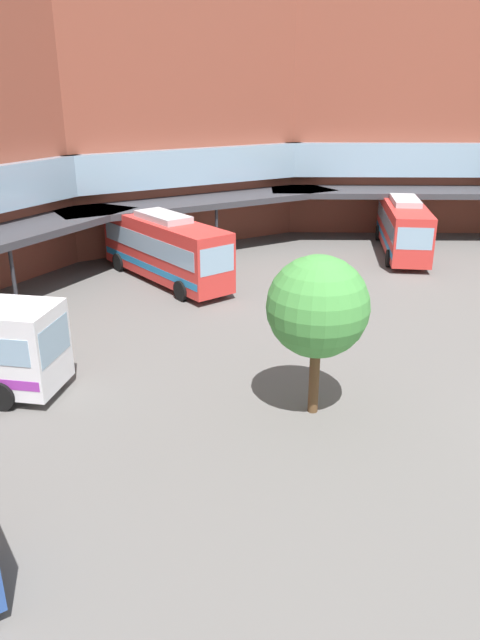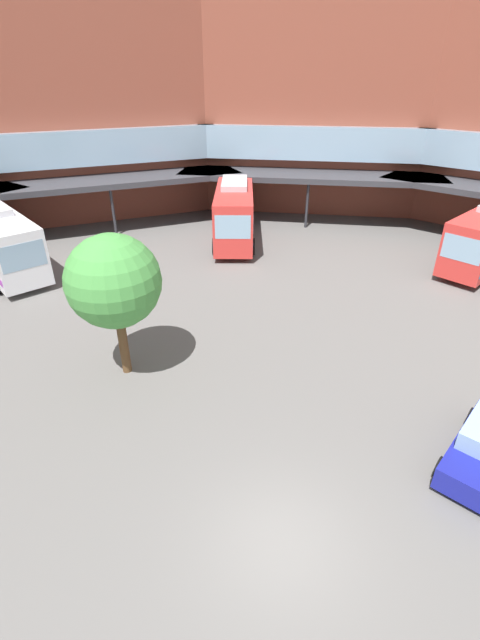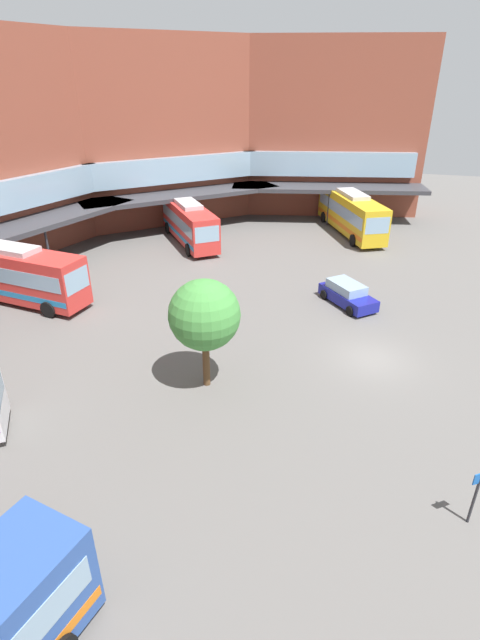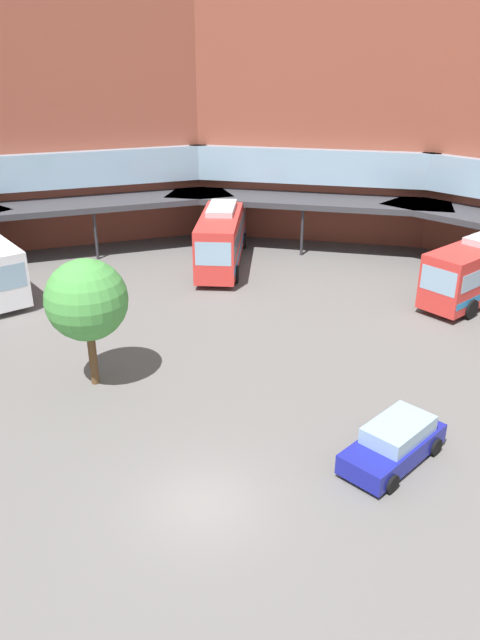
# 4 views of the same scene
# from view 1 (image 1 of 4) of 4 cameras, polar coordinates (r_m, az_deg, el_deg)

# --- Properties ---
(station_building) EXTENTS (74.13, 41.77, 17.48)m
(station_building) POSITION_cam_1_polar(r_m,az_deg,el_deg) (30.73, -5.34, 16.54)
(station_building) COLOR brown
(station_building) RESTS_ON ground
(bus_0) EXTENTS (9.69, 8.17, 3.78)m
(bus_0) POSITION_cam_1_polar(r_m,az_deg,el_deg) (42.82, 15.15, 8.61)
(bus_0) COLOR red
(bus_0) RESTS_ON ground
(bus_3) EXTENTS (3.81, 10.62, 4.00)m
(bus_3) POSITION_cam_1_polar(r_m,az_deg,el_deg) (35.54, -7.14, 6.83)
(bus_3) COLOR red
(bus_3) RESTS_ON ground
(plaza_tree) EXTENTS (3.48, 3.48, 5.72)m
(plaza_tree) POSITION_cam_1_polar(r_m,az_deg,el_deg) (20.25, 7.36, 1.22)
(plaza_tree) COLOR brown
(plaza_tree) RESTS_ON ground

